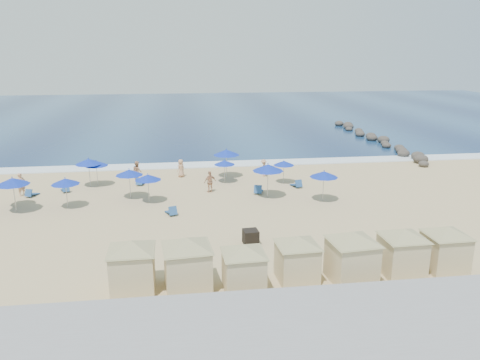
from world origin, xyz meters
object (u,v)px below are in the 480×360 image
object	(u,v)px
cabana_1	(187,257)
beachgoer_4	(181,168)
cabana_0	(132,259)
cabana_3	(297,252)
umbrella_4	(88,161)
umbrella_11	(324,174)
umbrella_1	(13,181)
umbrella_2	(96,163)
umbrella_5	(129,172)
beachgoer_1	(137,171)
umbrella_6	(148,177)
cabana_6	(446,242)
umbrella_0	(12,183)
umbrella_10	(284,163)
trash_bin	(251,237)
cabana_4	(352,250)
beachgoer_3	(264,168)
umbrella_7	(224,162)
cabana_2	(244,261)
beachgoer_2	(210,182)
umbrella_3	(65,181)
beachgoer_0	(21,184)
umbrella_9	(226,152)
umbrella_8	(268,168)
rock_jetty	(376,139)
cabana_5	(403,245)

from	to	relation	value
cabana_1	beachgoer_4	world-z (taller)	cabana_1
cabana_0	beachgoer_4	xyz separation A→B (m)	(2.51, 20.41, -0.77)
cabana_3	umbrella_4	distance (m)	22.66
cabana_1	umbrella_11	size ratio (longest dim) A/B	1.89
umbrella_1	umbrella_2	distance (m)	7.70
umbrella_5	beachgoer_1	world-z (taller)	umbrella_5
umbrella_1	beachgoer_4	size ratio (longest dim) A/B	1.60
umbrella_6	cabana_6	bearing A→B (deg)	-40.11
umbrella_0	umbrella_10	xyz separation A→B (m)	(20.87, 3.52, -0.03)
trash_bin	cabana_4	world-z (taller)	cabana_4
trash_bin	beachgoer_3	world-z (taller)	beachgoer_3
cabana_6	umbrella_7	bearing A→B (deg)	118.13
cabana_6	beachgoer_1	distance (m)	25.85
cabana_2	beachgoer_2	bearing A→B (deg)	91.61
cabana_6	umbrella_0	world-z (taller)	cabana_6
umbrella_0	umbrella_7	bearing A→B (deg)	15.47
cabana_1	umbrella_3	world-z (taller)	cabana_1
cabana_1	umbrella_11	xyz separation A→B (m)	(10.50, 12.20, 0.45)
umbrella_2	umbrella_4	bearing A→B (deg)	-166.09
umbrella_10	beachgoer_0	size ratio (longest dim) A/B	1.12
cabana_3	umbrella_9	world-z (taller)	umbrella_9
cabana_2	beachgoer_3	world-z (taller)	cabana_2
umbrella_0	umbrella_11	xyz separation A→B (m)	(22.74, -1.74, 0.30)
cabana_2	umbrella_8	bearing A→B (deg)	74.68
cabana_2	beachgoer_2	world-z (taller)	cabana_2
cabana_0	umbrella_5	xyz separation A→B (m)	(-1.45, 14.61, 0.48)
umbrella_9	beachgoer_4	distance (m)	4.37
rock_jetty	umbrella_9	world-z (taller)	umbrella_9
rock_jetty	umbrella_2	world-z (taller)	umbrella_2
umbrella_11	umbrella_4	bearing A→B (deg)	160.57
cabana_5	cabana_4	bearing A→B (deg)	-172.14
beachgoer_2	beachgoer_4	xyz separation A→B (m)	(-2.27, 5.05, -0.06)
beachgoer_3	beachgoer_4	world-z (taller)	beachgoer_4
cabana_5	umbrella_7	world-z (taller)	cabana_5
rock_jetty	umbrella_9	size ratio (longest dim) A/B	10.08
umbrella_3	umbrella_8	bearing A→B (deg)	2.05
umbrella_7	beachgoer_4	xyz separation A→B (m)	(-3.71, 2.34, -0.97)
beachgoer_1	beachgoer_2	size ratio (longest dim) A/B	1.05
cabana_5	cabana_3	bearing A→B (deg)	-179.92
cabana_4	umbrella_1	distance (m)	23.67
cabana_2	umbrella_0	bearing A→B (deg)	135.87
umbrella_2	beachgoer_3	size ratio (longest dim) A/B	1.44
cabana_6	umbrella_11	distance (m)	12.27
umbrella_6	beachgoer_4	size ratio (longest dim) A/B	1.39
umbrella_9	beachgoer_3	world-z (taller)	umbrella_9
cabana_3	cabana_2	bearing A→B (deg)	-167.21
cabana_1	cabana_4	bearing A→B (deg)	-1.77
cabana_5	beachgoer_0	distance (m)	28.65
umbrella_6	beachgoer_2	distance (m)	5.26
umbrella_0	beachgoer_3	distance (m)	20.50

